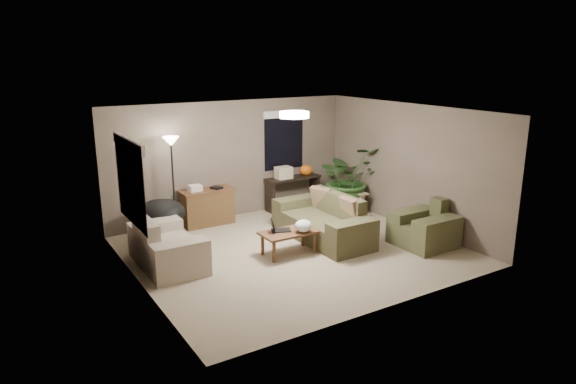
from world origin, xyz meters
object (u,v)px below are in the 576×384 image
main_sofa (324,224)px  floor_lamp (172,153)px  loveseat (166,249)px  desk (207,207)px  console_table (293,190)px  papasan_chair (161,217)px  coffee_table (289,235)px  cat_scratching_post (362,206)px  houseplant (348,186)px  armchair (424,230)px

main_sofa → floor_lamp: bearing=140.9°
loveseat → desk: bearing=48.8°
console_table → papasan_chair: papasan_chair is taller
coffee_table → cat_scratching_post: bearing=23.2°
houseplant → floor_lamp: bearing=170.1°
desk → main_sofa: bearing=-51.5°
coffee_table → houseplant: 2.95m
papasan_chair → floor_lamp: (0.40, 0.36, 1.13)m
cat_scratching_post → desk: bearing=159.1°
loveseat → main_sofa: bearing=-5.6°
desk → loveseat: bearing=-131.2°
loveseat → armchair: (4.38, -1.57, 0.00)m
cat_scratching_post → floor_lamp: bearing=164.1°
papasan_chair → coffee_table: bearing=-47.5°
cat_scratching_post → houseplant: bearing=97.7°
main_sofa → loveseat: bearing=174.4°
main_sofa → houseplant: size_ratio=1.47×
desk → cat_scratching_post: (3.13, -1.20, -0.16)m
main_sofa → armchair: 1.87m
papasan_chair → floor_lamp: 1.25m
main_sofa → papasan_chair: (-2.68, 1.51, 0.17)m
main_sofa → floor_lamp: size_ratio=1.15×
papasan_chair → main_sofa: bearing=-29.3°
console_table → floor_lamp: 3.06m
papasan_chair → console_table: bearing=8.1°
papasan_chair → houseplant: size_ratio=0.66×
main_sofa → floor_lamp: floor_lamp is taller
armchair → coffee_table: bearing=158.4°
loveseat → console_table: bearing=25.2°
loveseat → armchair: same height
loveseat → houseplant: (4.52, 0.91, 0.29)m
papasan_chair → cat_scratching_post: bearing=-9.9°
loveseat → armchair: 4.65m
papasan_chair → houseplant: (4.19, -0.30, 0.12)m
armchair → loveseat: bearing=160.3°
houseplant → desk: bearing=166.2°
floor_lamp → coffee_table: bearing=-59.5°
loveseat → cat_scratching_post: size_ratio=3.20×
armchair → floor_lamp: 4.99m
main_sofa → houseplant: (1.51, 1.20, 0.29)m
coffee_table → houseplant: size_ratio=0.67×
floor_lamp → main_sofa: bearing=-39.1°
houseplant → loveseat: bearing=-168.7°
armchair → papasan_chair: 4.91m
loveseat → houseplant: bearing=11.3°
armchair → main_sofa: bearing=137.1°
main_sofa → armchair: (1.37, -1.27, 0.00)m
houseplant → console_table: bearing=141.8°
console_table → main_sofa: bearing=-105.3°
papasan_chair → desk: bearing=21.9°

